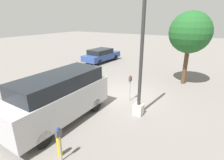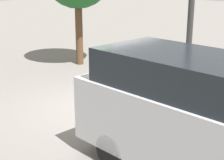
{
  "view_description": "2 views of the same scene",
  "coord_description": "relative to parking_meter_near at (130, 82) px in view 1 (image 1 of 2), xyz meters",
  "views": [
    {
      "loc": [
        8.78,
        4.48,
        4.49
      ],
      "look_at": [
        0.73,
        -0.38,
        1.14
      ],
      "focal_mm": 28.0,
      "sensor_mm": 36.0,
      "label": 1
    },
    {
      "loc": [
        6.43,
        -6.02,
        3.47
      ],
      "look_at": [
        0.51,
        -0.02,
        0.89
      ],
      "focal_mm": 55.0,
      "sensor_mm": 36.0,
      "label": 2
    }
  ],
  "objects": [
    {
      "name": "car_distant",
      "position": [
        -7.05,
        -6.77,
        -0.4
      ],
      "size": [
        4.69,
        2.12,
        1.38
      ],
      "rotation": [
        0.0,
        0.0,
        3.07
      ],
      "color": "#2D478C",
      "rests_on": "ground"
    },
    {
      "name": "street_tree",
      "position": [
        -4.58,
        2.09,
        2.44
      ],
      "size": [
        2.74,
        2.74,
        4.96
      ],
      "color": "#513823",
      "rests_on": "ground"
    },
    {
      "name": "ground_plane",
      "position": [
        -0.51,
        -0.67,
        -1.13
      ],
      "size": [
        80.0,
        80.0,
        0.0
      ],
      "primitive_type": "plane",
      "color": "slate"
    },
    {
      "name": "parking_meter_far",
      "position": [
        5.21,
        0.01,
        -0.17
      ],
      "size": [
        0.2,
        0.12,
        1.31
      ],
      "rotation": [
        0.0,
        0.0,
        -0.04
      ],
      "color": "#9E9EA3",
      "rests_on": "ground"
    },
    {
      "name": "parking_meter_near",
      "position": [
        0.0,
        0.0,
        0.0
      ],
      "size": [
        0.2,
        0.12,
        1.54
      ],
      "rotation": [
        0.0,
        0.0,
        -0.04
      ],
      "color": "#9E9EA3",
      "rests_on": "ground"
    },
    {
      "name": "fire_hydrant",
      "position": [
        5.07,
        -0.21,
        -0.74
      ],
      "size": [
        0.16,
        0.16,
        0.77
      ],
      "color": "gold",
      "rests_on": "ground"
    },
    {
      "name": "parked_van",
      "position": [
        3.45,
        -1.83,
        0.06
      ],
      "size": [
        5.11,
        1.91,
        2.21
      ],
      "rotation": [
        0.0,
        0.0,
        -0.02
      ],
      "color": "#B2B2B7",
      "rests_on": "ground"
    },
    {
      "name": "lamp_post",
      "position": [
        1.14,
        1.02,
        0.66
      ],
      "size": [
        0.44,
        0.44,
        5.65
      ],
      "color": "beige",
      "rests_on": "ground"
    }
  ]
}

